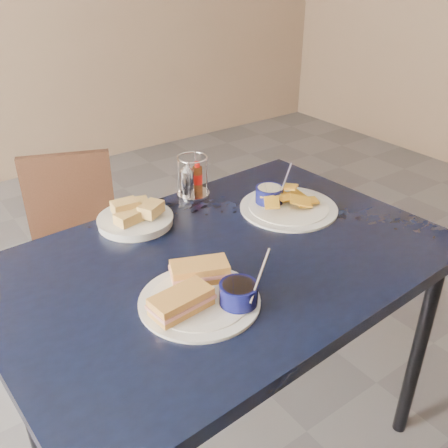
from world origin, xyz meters
TOP-DOWN VIEW (x-y plane):
  - ground at (0.00, 0.00)m, footprint 6.00×6.00m
  - dining_table at (0.12, -0.17)m, footprint 1.25×0.87m
  - chair_far at (-0.02, 0.72)m, footprint 0.46×0.46m
  - sandwich_plate at (-0.03, -0.30)m, footprint 0.31×0.29m
  - plantain_plate at (0.44, -0.05)m, footprint 0.31×0.31m
  - bread_basket at (0.01, 0.13)m, footprint 0.22×0.22m
  - condiment_caddy at (0.26, 0.20)m, footprint 0.11×0.11m

SIDE VIEW (x-z plane):
  - ground at x=0.00m, z-range 0.00..0.00m
  - chair_far at x=-0.02m, z-range 0.06..0.81m
  - dining_table at x=0.12m, z-range 0.31..1.06m
  - plantain_plate at x=0.44m, z-range 0.71..0.83m
  - bread_basket at x=0.01m, z-range 0.74..0.81m
  - sandwich_plate at x=-0.03m, z-range 0.71..0.83m
  - condiment_caddy at x=0.26m, z-range 0.74..0.87m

